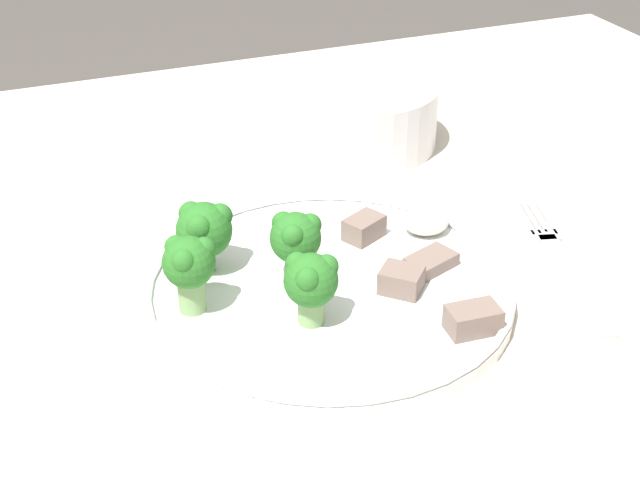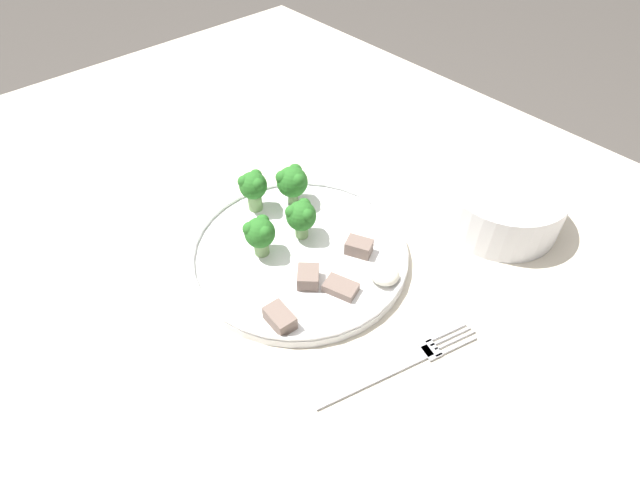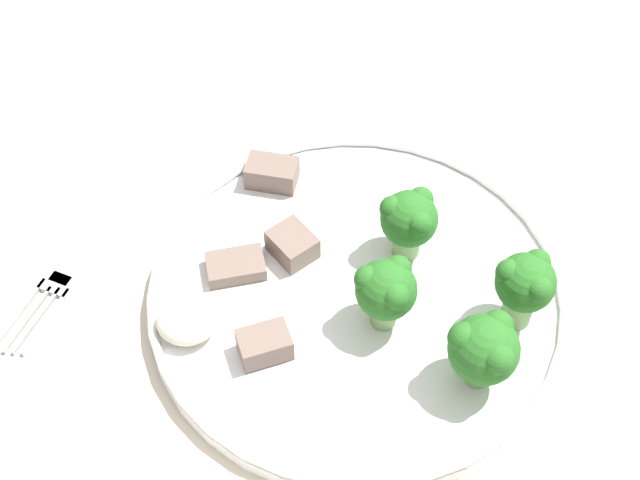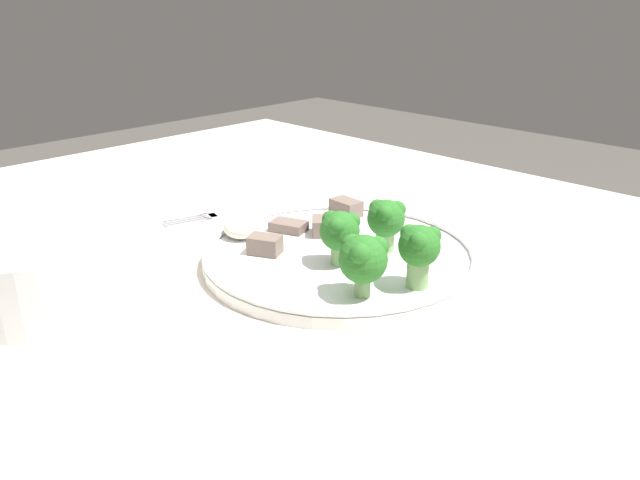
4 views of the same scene
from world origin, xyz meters
name	(u,v)px [view 3 (image 3 of 4)]	position (x,y,z in m)	size (l,w,h in m)	color
table	(395,423)	(0.00, 0.00, 0.65)	(1.38, 1.01, 0.74)	beige
dinner_plate	(356,294)	(0.04, -0.05, 0.74)	(0.29, 0.29, 0.02)	white
fork	(92,237)	(0.24, -0.08, 0.74)	(0.07, 0.20, 0.00)	#B2B2B7
broccoli_floret_near_rim_left	(525,284)	(-0.07, -0.04, 0.79)	(0.04, 0.04, 0.06)	#7FA866
broccoli_floret_center_left	(409,219)	(0.01, -0.09, 0.78)	(0.04, 0.04, 0.06)	#7FA866
broccoli_floret_back_left	(484,349)	(-0.05, 0.01, 0.79)	(0.05, 0.04, 0.06)	#7FA866
broccoli_floret_front_left	(386,290)	(0.02, -0.03, 0.78)	(0.04, 0.04, 0.06)	#7FA866
meat_slice_front_slice	(236,266)	(0.12, -0.05, 0.75)	(0.05, 0.04, 0.01)	#756056
meat_slice_middle_slice	(292,245)	(0.09, -0.07, 0.76)	(0.04, 0.04, 0.02)	#756056
meat_slice_rear_slice	(264,345)	(0.09, 0.01, 0.76)	(0.04, 0.04, 0.02)	#756056
meat_slice_edge_slice	(272,173)	(0.11, -0.14, 0.76)	(0.04, 0.03, 0.02)	#756056
sauce_dollop	(185,327)	(0.15, 0.00, 0.76)	(0.04, 0.04, 0.02)	silver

